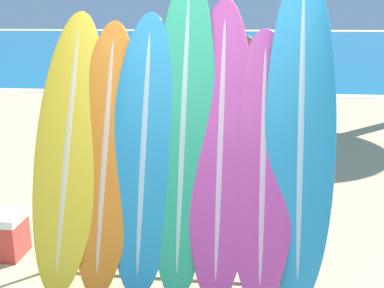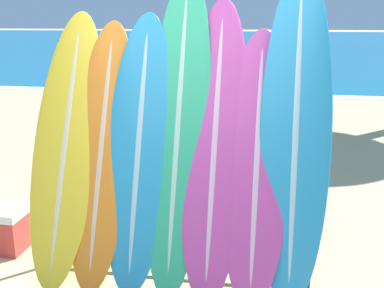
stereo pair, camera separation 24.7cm
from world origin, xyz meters
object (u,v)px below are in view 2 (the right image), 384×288
object	(u,v)px
surfboard_slot_0	(66,145)
surfboard_slot_1	(102,152)
surfboard_slot_4	(215,145)
surfboard_slot_3	(178,130)
person_mid_beach	(264,68)
surfboard_rack	(175,222)
person_near_water	(166,90)
surfboard_slot_2	(139,150)
surfboard_slot_5	(257,164)
surfboard_slot_6	(295,134)

from	to	relation	value
surfboard_slot_0	surfboard_slot_1	distance (m)	0.31
surfboard_slot_1	surfboard_slot_4	bearing A→B (deg)	2.37
surfboard_slot_0	surfboard_slot_3	bearing A→B (deg)	3.62
surfboard_slot_3	person_mid_beach	size ratio (longest dim) A/B	1.47
surfboard_rack	person_near_water	world-z (taller)	person_near_water
surfboard_slot_2	surfboard_slot_5	size ratio (longest dim) A/B	1.06
surfboard_slot_6	surfboard_slot_3	bearing A→B (deg)	178.81
surfboard_rack	person_near_water	distance (m)	4.66
surfboard_slot_4	surfboard_slot_3	bearing A→B (deg)	172.99
surfboard_slot_6	surfboard_slot_4	bearing A→B (deg)	-178.32
surfboard_slot_3	surfboard_slot_5	distance (m)	0.68
surfboard_slot_4	person_near_water	distance (m)	4.66
surfboard_slot_0	surfboard_slot_5	xyz separation A→B (m)	(1.56, -0.03, -0.07)
surfboard_slot_3	surfboard_slot_2	bearing A→B (deg)	-166.97
surfboard_slot_0	surfboard_slot_6	world-z (taller)	surfboard_slot_6
surfboard_slot_0	surfboard_slot_5	distance (m)	1.56
surfboard_slot_0	surfboard_slot_4	size ratio (longest dim) A/B	0.96
surfboard_slot_3	person_near_water	distance (m)	4.55
surfboard_slot_5	surfboard_slot_2	bearing A→B (deg)	178.83
surfboard_slot_4	surfboard_rack	bearing A→B (deg)	-165.70
surfboard_slot_2	surfboard_slot_3	bearing A→B (deg)	13.03
surfboard_slot_0	person_near_water	distance (m)	4.46
surfboard_rack	surfboard_slot_0	xyz separation A→B (m)	(-0.92, 0.06, 0.59)
surfboard_slot_1	surfboard_slot_4	size ratio (longest dim) A/B	0.92
surfboard_slot_0	surfboard_slot_2	xyz separation A→B (m)	(0.63, -0.01, -0.01)
surfboard_slot_6	person_mid_beach	distance (m)	7.68
surfboard_slot_1	surfboard_slot_5	size ratio (longest dim) A/B	1.03
surfboard_slot_5	surfboard_slot_0	bearing A→B (deg)	178.86
surfboard_slot_1	surfboard_slot_5	distance (m)	1.25
surfboard_slot_0	surfboard_slot_1	world-z (taller)	surfboard_slot_0
surfboard_slot_0	surfboard_slot_2	distance (m)	0.63
surfboard_slot_1	surfboard_slot_6	size ratio (longest dim) A/B	0.83
surfboard_rack	surfboard_slot_1	size ratio (longest dim) A/B	1.06
surfboard_slot_6	person_mid_beach	bearing A→B (deg)	92.66
surfboard_slot_1	person_mid_beach	size ratio (longest dim) A/B	1.24
surfboard_slot_3	surfboard_slot_4	distance (m)	0.32
surfboard_slot_4	person_near_water	size ratio (longest dim) A/B	1.45
person_near_water	person_mid_beach	distance (m)	3.66
surfboard_slot_2	surfboard_slot_4	xyz separation A→B (m)	(0.61, 0.03, 0.06)
person_near_water	surfboard_slot_2	bearing A→B (deg)	106.21
person_near_water	surfboard_slot_5	bearing A→B (deg)	117.21
surfboard_slot_0	surfboard_slot_3	distance (m)	0.95
surfboard_slot_1	surfboard_slot_5	xyz separation A→B (m)	(1.25, -0.02, -0.03)
person_near_water	person_mid_beach	xyz separation A→B (m)	(1.68, 3.25, 0.06)
person_mid_beach	surfboard_slot_4	bearing A→B (deg)	146.84
surfboard_slot_0	surfboard_slot_6	xyz separation A→B (m)	(1.84, 0.04, 0.17)
surfboard_slot_0	person_mid_beach	xyz separation A→B (m)	(1.49, 7.70, -0.16)
surfboard_slot_2	person_mid_beach	xyz separation A→B (m)	(0.86, 7.72, -0.16)
person_mid_beach	surfboard_slot_2	bearing A→B (deg)	142.37
surfboard_slot_2	surfboard_slot_6	distance (m)	1.23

